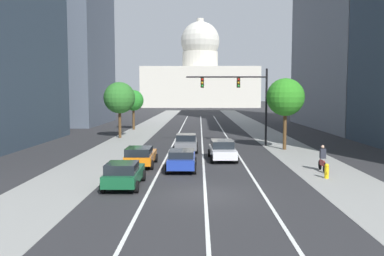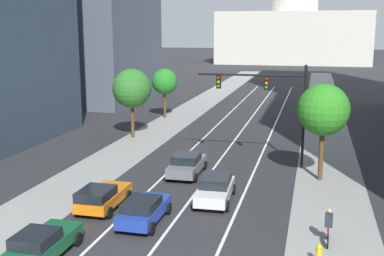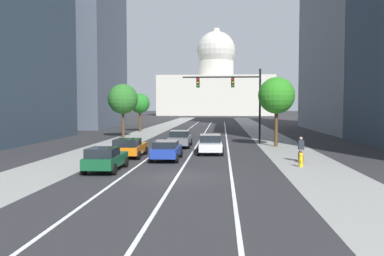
{
  "view_description": "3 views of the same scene",
  "coord_description": "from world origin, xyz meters",
  "px_view_note": "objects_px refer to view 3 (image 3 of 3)",
  "views": [
    {
      "loc": [
        -0.31,
        -19.75,
        5.08
      ],
      "look_at": [
        -0.95,
        15.63,
        2.01
      ],
      "focal_mm": 37.32,
      "sensor_mm": 36.0,
      "label": 1
    },
    {
      "loc": [
        6.81,
        -16.27,
        9.93
      ],
      "look_at": [
        -1.36,
        16.16,
        3.14
      ],
      "focal_mm": 45.81,
      "sensor_mm": 36.0,
      "label": 2
    },
    {
      "loc": [
        2.41,
        -21.13,
        3.87
      ],
      "look_at": [
        -1.33,
        28.16,
        1.01
      ],
      "focal_mm": 37.2,
      "sensor_mm": 36.0,
      "label": 3
    }
  ],
  "objects_px": {
    "car_gray": "(180,139)",
    "street_tree_mid_left": "(123,99)",
    "car_blue": "(167,150)",
    "capitol_building": "(216,87)",
    "traffic_signal_mast": "(236,92)",
    "car_white": "(210,144)",
    "fire_hydrant": "(301,160)",
    "street_tree_near_left": "(140,104)",
    "car_orange": "(130,147)",
    "street_tree_mid_right": "(276,96)",
    "car_green": "(105,159)",
    "cyclist": "(301,150)"
  },
  "relations": [
    {
      "from": "car_gray",
      "to": "street_tree_mid_left",
      "type": "xyz_separation_m",
      "value": [
        -7.93,
        10.38,
        3.8
      ]
    },
    {
      "from": "car_blue",
      "to": "street_tree_mid_left",
      "type": "bearing_deg",
      "value": 22.34
    },
    {
      "from": "capitol_building",
      "to": "traffic_signal_mast",
      "type": "xyz_separation_m",
      "value": [
        3.83,
        -113.34,
        -5.63
      ]
    },
    {
      "from": "car_white",
      "to": "car_gray",
      "type": "bearing_deg",
      "value": 29.92
    },
    {
      "from": "fire_hydrant",
      "to": "street_tree_near_left",
      "type": "relative_size",
      "value": 0.16
    },
    {
      "from": "car_orange",
      "to": "car_blue",
      "type": "xyz_separation_m",
      "value": [
        2.93,
        -1.3,
        -0.01
      ]
    },
    {
      "from": "car_white",
      "to": "car_orange",
      "type": "height_order",
      "value": "car_white"
    },
    {
      "from": "traffic_signal_mast",
      "to": "street_tree_mid_right",
      "type": "relative_size",
      "value": 1.21
    },
    {
      "from": "traffic_signal_mast",
      "to": "car_blue",
      "type": "bearing_deg",
      "value": -112.92
    },
    {
      "from": "car_gray",
      "to": "street_tree_near_left",
      "type": "distance_m",
      "value": 22.7
    },
    {
      "from": "car_orange",
      "to": "fire_hydrant",
      "type": "bearing_deg",
      "value": -108.15
    },
    {
      "from": "capitol_building",
      "to": "car_orange",
      "type": "relative_size",
      "value": 10.14
    },
    {
      "from": "car_green",
      "to": "fire_hydrant",
      "type": "distance_m",
      "value": 11.98
    },
    {
      "from": "car_blue",
      "to": "street_tree_near_left",
      "type": "bearing_deg",
      "value": 15.11
    },
    {
      "from": "car_green",
      "to": "traffic_signal_mast",
      "type": "xyz_separation_m",
      "value": [
        8.22,
        17.39,
        4.44
      ]
    },
    {
      "from": "car_orange",
      "to": "car_gray",
      "type": "relative_size",
      "value": 0.92
    },
    {
      "from": "car_white",
      "to": "car_green",
      "type": "distance_m",
      "value": 10.8
    },
    {
      "from": "traffic_signal_mast",
      "to": "car_green",
      "type": "bearing_deg",
      "value": -115.31
    },
    {
      "from": "street_tree_mid_right",
      "to": "car_blue",
      "type": "bearing_deg",
      "value": -131.81
    },
    {
      "from": "car_orange",
      "to": "fire_hydrant",
      "type": "relative_size",
      "value": 4.63
    },
    {
      "from": "car_orange",
      "to": "car_gray",
      "type": "bearing_deg",
      "value": -21.83
    },
    {
      "from": "car_blue",
      "to": "fire_hydrant",
      "type": "relative_size",
      "value": 4.55
    },
    {
      "from": "car_blue",
      "to": "fire_hydrant",
      "type": "height_order",
      "value": "car_blue"
    },
    {
      "from": "car_white",
      "to": "street_tree_mid_right",
      "type": "height_order",
      "value": "street_tree_mid_right"
    },
    {
      "from": "car_green",
      "to": "car_blue",
      "type": "distance_m",
      "value": 5.69
    },
    {
      "from": "car_green",
      "to": "cyclist",
      "type": "distance_m",
      "value": 13.01
    },
    {
      "from": "car_green",
      "to": "car_orange",
      "type": "bearing_deg",
      "value": -0.59
    },
    {
      "from": "car_gray",
      "to": "street_tree_mid_left",
      "type": "bearing_deg",
      "value": 36.75
    },
    {
      "from": "cyclist",
      "to": "car_orange",
      "type": "bearing_deg",
      "value": 83.69
    },
    {
      "from": "car_blue",
      "to": "street_tree_near_left",
      "type": "relative_size",
      "value": 0.74
    },
    {
      "from": "car_orange",
      "to": "street_tree_near_left",
      "type": "xyz_separation_m",
      "value": [
        -5.17,
        28.47,
        3.33
      ]
    },
    {
      "from": "fire_hydrant",
      "to": "cyclist",
      "type": "relative_size",
      "value": 0.53
    },
    {
      "from": "car_gray",
      "to": "fire_hydrant",
      "type": "xyz_separation_m",
      "value": [
        8.79,
        -11.24,
        -0.32
      ]
    },
    {
      "from": "street_tree_mid_left",
      "to": "street_tree_mid_right",
      "type": "bearing_deg",
      "value": -28.77
    },
    {
      "from": "fire_hydrant",
      "to": "car_green",
      "type": "bearing_deg",
      "value": -168.19
    },
    {
      "from": "car_blue",
      "to": "traffic_signal_mast",
      "type": "xyz_separation_m",
      "value": [
        5.29,
        12.52,
        4.43
      ]
    },
    {
      "from": "car_green",
      "to": "cyclist",
      "type": "bearing_deg",
      "value": -69.58
    },
    {
      "from": "street_tree_mid_right",
      "to": "fire_hydrant",
      "type": "bearing_deg",
      "value": -90.5
    },
    {
      "from": "car_blue",
      "to": "car_gray",
      "type": "bearing_deg",
      "value": -0.12
    },
    {
      "from": "car_gray",
      "to": "traffic_signal_mast",
      "type": "height_order",
      "value": "traffic_signal_mast"
    },
    {
      "from": "traffic_signal_mast",
      "to": "cyclist",
      "type": "xyz_separation_m",
      "value": [
        3.92,
        -12.73,
        -4.33
      ]
    },
    {
      "from": "car_gray",
      "to": "traffic_signal_mast",
      "type": "bearing_deg",
      "value": -55.67
    },
    {
      "from": "capitol_building",
      "to": "car_blue",
      "type": "xyz_separation_m",
      "value": [
        -1.47,
        -125.85,
        -10.06
      ]
    },
    {
      "from": "fire_hydrant",
      "to": "street_tree_mid_right",
      "type": "distance_m",
      "value": 13.09
    },
    {
      "from": "car_orange",
      "to": "street_tree_mid_right",
      "type": "xyz_separation_m",
      "value": [
        11.83,
        8.65,
        3.97
      ]
    },
    {
      "from": "car_white",
      "to": "street_tree_near_left",
      "type": "height_order",
      "value": "street_tree_near_left"
    },
    {
      "from": "cyclist",
      "to": "car_blue",
      "type": "bearing_deg",
      "value": 89.47
    },
    {
      "from": "cyclist",
      "to": "car_green",
      "type": "bearing_deg",
      "value": 111.77
    },
    {
      "from": "cyclist",
      "to": "street_tree_mid_left",
      "type": "relative_size",
      "value": 0.27
    },
    {
      "from": "capitol_building",
      "to": "cyclist",
      "type": "height_order",
      "value": "capitol_building"
    }
  ]
}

